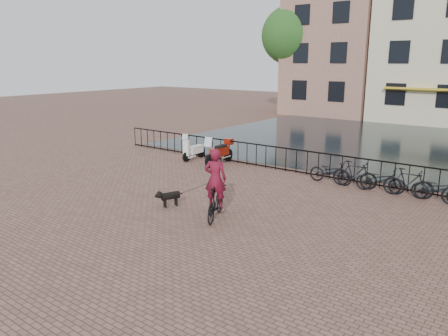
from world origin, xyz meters
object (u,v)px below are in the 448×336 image
Objects in this scene: motorcycle at (219,149)px; cyclist at (215,189)px; scooter at (194,146)px; dog at (170,198)px.

cyclist is at bearing -57.13° from motorcycle.
scooter is (-1.59, 0.07, -0.03)m from motorcycle.
scooter reaches higher than dog.
motorcycle is at bearing -77.08° from cyclist.
dog is at bearing -58.25° from scooter.
dog is at bearing -71.20° from motorcycle.
motorcycle is 1.36× the size of scooter.
cyclist is 1.24× the size of motorcycle.
motorcycle reaches higher than dog.
cyclist is 1.97m from dog.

